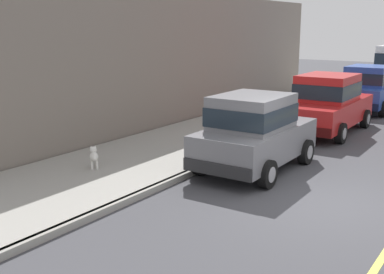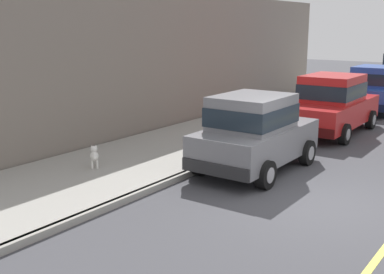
% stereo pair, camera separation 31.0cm
% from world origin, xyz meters
% --- Properties ---
extents(ground_plane, '(80.00, 80.00, 0.00)m').
position_xyz_m(ground_plane, '(0.00, 0.00, 0.00)').
color(ground_plane, '#424247').
extents(curb, '(0.16, 64.00, 0.14)m').
position_xyz_m(curb, '(-3.20, 0.00, 0.07)').
color(curb, gray).
rests_on(curb, ground).
extents(sidewalk, '(3.60, 64.00, 0.14)m').
position_xyz_m(sidewalk, '(-5.00, 0.00, 0.07)').
color(sidewalk, '#99968E').
rests_on(sidewalk, ground).
extents(car_grey_hatchback, '(1.98, 3.81, 1.88)m').
position_xyz_m(car_grey_hatchback, '(-2.17, 1.19, 0.98)').
color(car_grey_hatchback, slate).
rests_on(car_grey_hatchback, ground).
extents(car_red_sedan, '(2.07, 4.62, 1.92)m').
position_xyz_m(car_red_sedan, '(-2.18, 6.46, 0.98)').
color(car_red_sedan, red).
rests_on(car_red_sedan, ground).
extents(car_blue_hatchback, '(1.98, 3.81, 1.88)m').
position_xyz_m(car_blue_hatchback, '(-2.15, 11.38, 0.98)').
color(car_blue_hatchback, '#28479E').
rests_on(car_blue_hatchback, ground).
extents(dog_white, '(0.59, 0.55, 0.49)m').
position_xyz_m(dog_white, '(-5.25, -1.16, 0.43)').
color(dog_white, white).
rests_on(dog_white, sidewalk).
extents(building_facade, '(0.50, 20.00, 4.58)m').
position_xyz_m(building_facade, '(-7.10, 5.44, 2.29)').
color(building_facade, slate).
rests_on(building_facade, ground).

